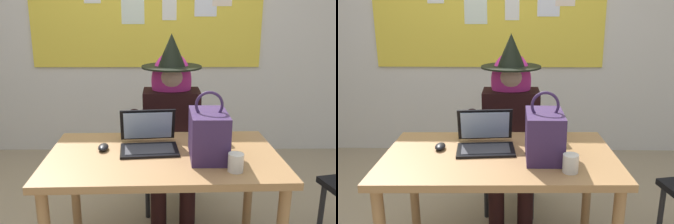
{
  "view_description": "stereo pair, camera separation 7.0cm",
  "coord_description": "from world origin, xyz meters",
  "views": [
    {
      "loc": [
        0.19,
        -1.89,
        1.5
      ],
      "look_at": [
        0.21,
        0.3,
        0.88
      ],
      "focal_mm": 37.47,
      "sensor_mm": 36.0,
      "label": 1
    },
    {
      "loc": [
        0.26,
        -1.89,
        1.5
      ],
      "look_at": [
        0.21,
        0.3,
        0.88
      ],
      "focal_mm": 37.47,
      "sensor_mm": 36.0,
      "label": 2
    }
  ],
  "objects": [
    {
      "name": "person_costumed",
      "position": [
        0.24,
        0.59,
        0.77
      ],
      "size": [
        0.6,
        0.69,
        1.37
      ],
      "rotation": [
        0.0,
        0.0,
        -1.56
      ],
      "color": "black",
      "rests_on": "ground"
    },
    {
      "name": "chair_at_desk",
      "position": [
        0.25,
        0.71,
        0.49
      ],
      "size": [
        0.45,
        0.45,
        0.88
      ],
      "rotation": [
        0.0,
        0.0,
        -1.64
      ],
      "color": "black",
      "rests_on": "ground"
    },
    {
      "name": "computer_mouse",
      "position": [
        -0.17,
        0.03,
        0.74
      ],
      "size": [
        0.06,
        0.11,
        0.03
      ],
      "primitive_type": "ellipsoid",
      "rotation": [
        0.0,
        0.0,
        0.02
      ],
      "color": "black",
      "rests_on": "desk_main"
    },
    {
      "name": "wall_back_bulletin",
      "position": [
        0.0,
        1.89,
        1.32
      ],
      "size": [
        6.2,
        2.11,
        2.62
      ],
      "color": "silver",
      "rests_on": "ground"
    },
    {
      "name": "coffee_mug",
      "position": [
        0.55,
        -0.26,
        0.77
      ],
      "size": [
        0.08,
        0.08,
        0.09
      ],
      "primitive_type": "cylinder",
      "color": "silver",
      "rests_on": "desk_main"
    },
    {
      "name": "handbag",
      "position": [
        0.43,
        -0.08,
        0.86
      ],
      "size": [
        0.2,
        0.3,
        0.38
      ],
      "rotation": [
        0.0,
        0.0,
        0.19
      ],
      "color": "#38234C",
      "rests_on": "desk_main"
    },
    {
      "name": "laptop",
      "position": [
        0.1,
        0.07,
        0.78
      ],
      "size": [
        0.36,
        0.32,
        0.22
      ],
      "rotation": [
        0.0,
        0.0,
        0.1
      ],
      "color": "black",
      "rests_on": "desk_main"
    },
    {
      "name": "desk_main",
      "position": [
        0.18,
        -0.03,
        0.64
      ],
      "size": [
        1.34,
        0.8,
        0.73
      ],
      "rotation": [
        0.0,
        0.0,
        0.03
      ],
      "color": "#A37547",
      "rests_on": "ground"
    }
  ]
}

